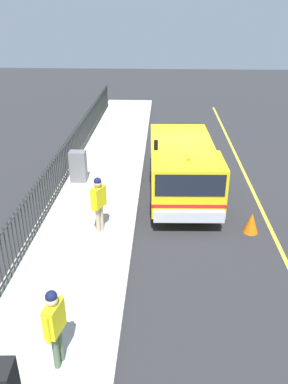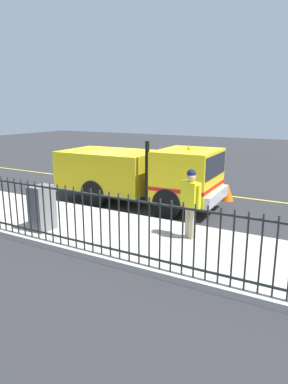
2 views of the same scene
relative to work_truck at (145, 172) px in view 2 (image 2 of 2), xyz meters
name	(u,v)px [view 2 (image 2 of 2)]	position (x,y,z in m)	size (l,w,h in m)	color
ground_plane	(107,199)	(0.00, -1.69, -1.22)	(61.52, 61.52, 0.00)	#2B2B2D
sidewalk_slab	(47,219)	(3.18, -1.69, -1.15)	(3.19, 27.96, 0.15)	#B7B2A8
lane_marking	(143,185)	(-2.78, -1.69, -1.22)	(0.12, 25.17, 0.01)	yellow
work_truck	(145,172)	(0.00, 0.00, 0.00)	(2.53, 6.04, 2.41)	yellow
worker_standing	(191,197)	(2.64, 2.81, 0.03)	(0.43, 0.60, 1.80)	yellow
iron_fence	(7,204)	(4.59, -1.69, -0.31)	(0.04, 23.80, 1.51)	#2D332D
utility_cabinet	(42,208)	(4.05, -0.94, -0.45)	(0.63, 0.46, 1.24)	slate
traffic_cone	(227,192)	(-2.08, 2.41, -0.89)	(0.47, 0.47, 0.67)	orange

